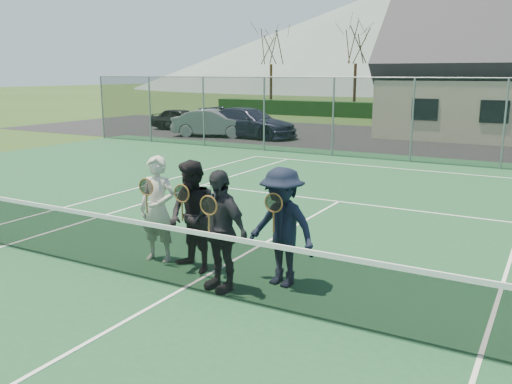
% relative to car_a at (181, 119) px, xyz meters
% --- Properties ---
extents(ground, '(220.00, 220.00, 0.00)m').
position_rel_car_a_xyz_m(ground, '(14.09, 1.40, -0.61)').
color(ground, '#2B4719').
rests_on(ground, ground).
extents(court_surface, '(30.00, 30.00, 0.02)m').
position_rel_car_a_xyz_m(court_surface, '(14.09, -18.60, -0.60)').
color(court_surface, '#1C4C2B').
rests_on(court_surface, ground).
extents(tarmac_carpark, '(40.00, 12.00, 0.01)m').
position_rel_car_a_xyz_m(tarmac_carpark, '(10.09, 1.40, -0.61)').
color(tarmac_carpark, black).
rests_on(tarmac_carpark, ground).
extents(hedge_row, '(40.00, 1.20, 1.10)m').
position_rel_car_a_xyz_m(hedge_row, '(14.09, 13.40, -0.06)').
color(hedge_row, black).
rests_on(hedge_row, ground).
extents(hill_west, '(110.00, 110.00, 18.00)m').
position_rel_car_a_xyz_m(hill_west, '(-10.91, 76.40, 8.39)').
color(hill_west, slate).
rests_on(hill_west, ground).
extents(car_a, '(3.61, 1.48, 1.23)m').
position_rel_car_a_xyz_m(car_a, '(0.00, 0.00, 0.00)').
color(car_a, black).
rests_on(car_a, ground).
extents(car_b, '(4.37, 2.50, 1.36)m').
position_rel_car_a_xyz_m(car_b, '(3.41, -1.81, 0.07)').
color(car_b, gray).
rests_on(car_b, ground).
extents(car_c, '(5.18, 2.41, 1.46)m').
position_rel_car_a_xyz_m(car_c, '(5.12, -1.22, 0.12)').
color(car_c, '#191A32').
rests_on(car_c, ground).
extents(court_markings, '(11.03, 23.83, 0.01)m').
position_rel_car_a_xyz_m(court_markings, '(14.09, -18.60, -0.59)').
color(court_markings, white).
rests_on(court_markings, court_surface).
extents(tennis_net, '(11.68, 0.08, 1.10)m').
position_rel_car_a_xyz_m(tennis_net, '(14.09, -18.60, -0.07)').
color(tennis_net, slate).
rests_on(tennis_net, ground).
extents(perimeter_fence, '(30.07, 0.07, 3.02)m').
position_rel_car_a_xyz_m(perimeter_fence, '(14.09, -5.10, 0.91)').
color(perimeter_fence, slate).
rests_on(perimeter_fence, ground).
extents(tree_a, '(3.20, 3.20, 7.77)m').
position_rel_car_a_xyz_m(tree_a, '(-1.91, 14.40, 5.18)').
color(tree_a, '#372514').
rests_on(tree_a, ground).
extents(tree_b, '(3.20, 3.20, 7.77)m').
position_rel_car_a_xyz_m(tree_b, '(5.09, 14.40, 5.18)').
color(tree_b, '#331C12').
rests_on(tree_b, ground).
extents(player_a, '(0.71, 0.54, 1.80)m').
position_rel_car_a_xyz_m(player_a, '(12.96, -17.77, 0.31)').
color(player_a, beige).
rests_on(player_a, court_surface).
extents(player_b, '(1.03, 0.90, 1.80)m').
position_rel_car_a_xyz_m(player_b, '(13.76, -17.88, 0.31)').
color(player_b, black).
rests_on(player_b, court_surface).
extents(player_c, '(1.13, 0.68, 1.80)m').
position_rel_car_a_xyz_m(player_c, '(14.55, -18.31, 0.31)').
color(player_c, '#25252A').
rests_on(player_c, court_surface).
extents(player_d, '(1.26, 0.86, 1.80)m').
position_rel_car_a_xyz_m(player_d, '(15.27, -17.72, 0.31)').
color(player_d, black).
rests_on(player_d, court_surface).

